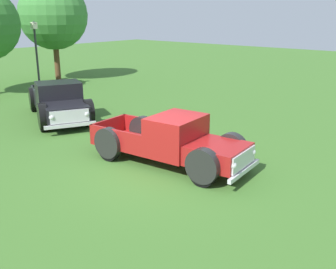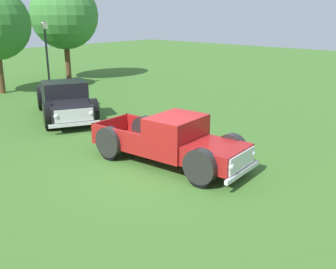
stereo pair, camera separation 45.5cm
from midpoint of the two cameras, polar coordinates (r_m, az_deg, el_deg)
ground_plane at (r=11.41m, az=-2.56°, el=-5.09°), size 80.00×80.00×0.00m
pickup_truck_foreground at (r=11.44m, az=0.32°, el=-1.20°), size 2.28×5.03×1.50m
pickup_truck_behind_left at (r=17.05m, az=-16.06°, el=4.46°), size 3.93×5.47×1.59m
lamp_post_near at (r=24.41m, az=-18.91°, el=10.90°), size 0.36×0.36×3.85m
oak_tree_east at (r=27.49m, az=-16.68°, el=16.14°), size 4.37×4.37×6.33m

